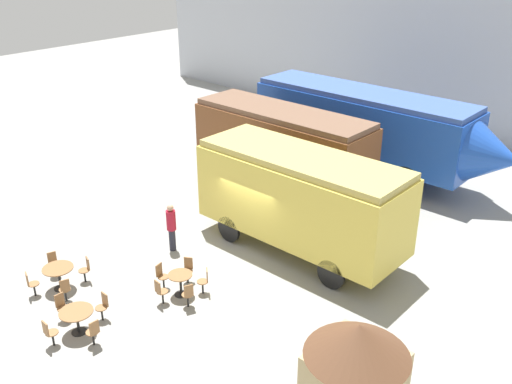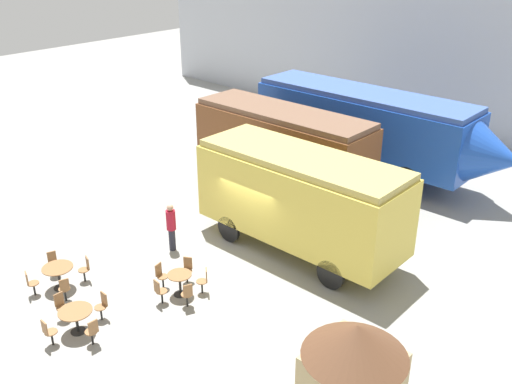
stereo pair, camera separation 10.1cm
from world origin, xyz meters
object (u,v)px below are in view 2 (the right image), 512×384
object	(u,v)px
passenger_coach_wooden	(283,143)
cafe_table_mid	(180,279)
streamlined_locomotive	(378,127)
cafe_table_near	(58,271)
visitor_person	(171,225)
ticket_kiosk	(353,374)
cafe_chair_0	(30,282)
cafe_table_far	(76,315)
passenger_coach_vintage	(301,196)

from	to	relation	value
passenger_coach_wooden	cafe_table_mid	bearing A→B (deg)	-71.57
streamlined_locomotive	cafe_table_mid	xyz separation A→B (m)	(0.66, -12.65, -1.75)
cafe_table_near	visitor_person	distance (m)	4.12
streamlined_locomotive	cafe_table_near	world-z (taller)	streamlined_locomotive
passenger_coach_wooden	visitor_person	world-z (taller)	passenger_coach_wooden
passenger_coach_wooden	cafe_table_mid	xyz separation A→B (m)	(2.80, -8.40, -1.60)
ticket_kiosk	cafe_table_near	bearing A→B (deg)	-172.29
passenger_coach_wooden	cafe_chair_0	world-z (taller)	passenger_coach_wooden
visitor_person	ticket_kiosk	xyz separation A→B (m)	(9.28, -2.65, 0.68)
cafe_table_far	cafe_chair_0	xyz separation A→B (m)	(-2.63, 0.02, -0.09)
passenger_coach_vintage	cafe_table_far	size ratio (longest dim) A/B	7.84
cafe_table_mid	visitor_person	bearing A→B (deg)	144.48
passenger_coach_wooden	cafe_table_mid	distance (m)	8.99
passenger_coach_wooden	cafe_chair_0	distance (m)	11.70
passenger_coach_vintage	ticket_kiosk	xyz separation A→B (m)	(5.93, -5.74, -0.45)
cafe_table_mid	ticket_kiosk	size ratio (longest dim) A/B	0.26
cafe_table_near	ticket_kiosk	world-z (taller)	ticket_kiosk
passenger_coach_wooden	visitor_person	size ratio (longest dim) A/B	4.51
cafe_table_mid	cafe_table_far	xyz separation A→B (m)	(-0.79, -3.19, 0.03)
streamlined_locomotive	passenger_coach_vintage	size ratio (longest dim) A/B	1.66
passenger_coach_vintage	cafe_chair_0	distance (m)	9.23
passenger_coach_wooden	streamlined_locomotive	bearing A→B (deg)	63.33
streamlined_locomotive	ticket_kiosk	distance (m)	15.64
passenger_coach_vintage	cafe_table_mid	size ratio (longest dim) A/B	9.81
streamlined_locomotive	passenger_coach_vintage	bearing A→B (deg)	-77.88
cafe_chair_0	cafe_table_far	bearing A→B (deg)	-71.71
streamlined_locomotive	cafe_table_far	size ratio (longest dim) A/B	13.04
passenger_coach_vintage	cafe_table_mid	distance (m)	5.10
passenger_coach_vintage	cafe_table_near	size ratio (longest dim) A/B	7.77
ticket_kiosk	cafe_table_far	bearing A→B (deg)	-164.13
cafe_table_mid	cafe_table_far	world-z (taller)	cafe_table_mid
streamlined_locomotive	passenger_coach_vintage	distance (m)	8.08
passenger_coach_vintage	ticket_kiosk	size ratio (longest dim) A/B	2.52
passenger_coach_wooden	passenger_coach_vintage	size ratio (longest dim) A/B	1.08
visitor_person	ticket_kiosk	distance (m)	9.68
passenger_coach_vintage	cafe_table_far	bearing A→B (deg)	-102.96
cafe_table_far	visitor_person	world-z (taller)	visitor_person
passenger_coach_vintage	cafe_chair_0	world-z (taller)	passenger_coach_vintage
passenger_coach_vintage	visitor_person	size ratio (longest dim) A/B	4.18
visitor_person	ticket_kiosk	world-z (taller)	ticket_kiosk
cafe_table_mid	cafe_table_far	size ratio (longest dim) A/B	0.80
passenger_coach_vintage	cafe_table_far	distance (m)	8.29
cafe_table_mid	cafe_chair_0	bearing A→B (deg)	-137.19
passenger_coach_wooden	visitor_person	xyz separation A→B (m)	(0.48, -6.74, -1.17)
cafe_table_mid	cafe_chair_0	world-z (taller)	cafe_chair_0
passenger_coach_vintage	cafe_table_far	xyz separation A→B (m)	(-1.83, -7.94, -1.52)
passenger_coach_vintage	streamlined_locomotive	bearing A→B (deg)	102.12
passenger_coach_wooden	cafe_table_far	xyz separation A→B (m)	(2.00, -11.59, -1.57)
passenger_coach_vintage	cafe_chair_0	xyz separation A→B (m)	(-4.46, -7.92, -1.61)
cafe_table_near	cafe_table_mid	size ratio (longest dim) A/B	1.26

